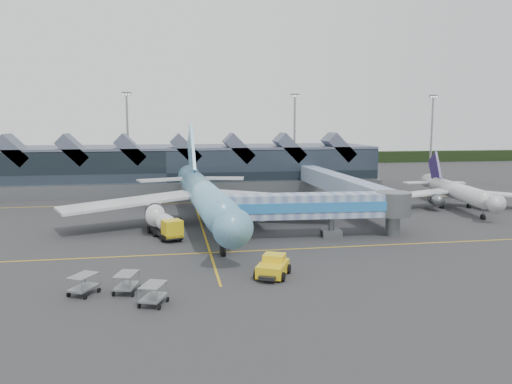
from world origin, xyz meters
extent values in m
plane|color=#28282A|center=(0.00, 0.00, 0.00)|extent=(260.00, 260.00, 0.00)
cube|color=gold|center=(0.00, -8.00, 0.01)|extent=(120.00, 0.25, 0.01)
cube|color=gold|center=(0.00, 28.00, 0.01)|extent=(120.00, 0.25, 0.01)
cube|color=gold|center=(0.00, 10.00, 0.01)|extent=(0.25, 60.00, 0.01)
cube|color=black|center=(0.00, 110.00, 2.00)|extent=(260.00, 4.00, 4.00)
cube|color=black|center=(-5.00, 48.00, 4.50)|extent=(90.00, 20.00, 9.00)
cube|color=#51596C|center=(-5.00, 48.00, 9.20)|extent=(90.00, 20.00, 0.60)
cube|color=slate|center=(-5.00, 37.00, 1.30)|extent=(90.00, 2.50, 2.60)
cube|color=#51596C|center=(-34.00, 41.00, 9.30)|extent=(6.43, 6.00, 6.43)
cube|color=#51596C|center=(-23.00, 41.00, 9.30)|extent=(6.43, 6.00, 6.43)
cube|color=#51596C|center=(-12.00, 41.00, 9.30)|extent=(6.43, 6.00, 6.43)
cube|color=#51596C|center=(-1.00, 41.00, 9.30)|extent=(6.43, 6.00, 6.43)
cube|color=#51596C|center=(10.00, 41.00, 9.30)|extent=(6.43, 6.00, 6.43)
cube|color=#51596C|center=(21.00, 41.00, 9.30)|extent=(6.43, 6.00, 6.43)
cube|color=#51596C|center=(32.00, 41.00, 9.30)|extent=(6.43, 6.00, 6.43)
cylinder|color=gray|center=(-15.00, 72.00, 11.00)|extent=(0.56, 0.56, 22.00)
cube|color=slate|center=(-15.00, 72.00, 22.00)|extent=(2.40, 0.50, 0.90)
cylinder|color=gray|center=(30.00, 72.00, 11.00)|extent=(0.56, 0.56, 22.00)
cube|color=slate|center=(30.00, 72.00, 22.00)|extent=(2.40, 0.50, 0.90)
cylinder|color=gray|center=(70.00, 70.00, 11.00)|extent=(0.56, 0.56, 22.00)
cube|color=slate|center=(70.00, 70.00, 22.00)|extent=(2.40, 0.50, 0.90)
cylinder|color=#619BC5|center=(0.48, 6.32, 4.42)|extent=(5.84, 33.36, 4.10)
cone|color=#619BC5|center=(1.50, -13.10, 4.42)|extent=(4.39, 5.90, 4.10)
cube|color=black|center=(1.54, -13.81, 5.28)|extent=(1.57, 0.42, 0.48)
cone|color=#619BC5|center=(-0.59, 26.68, 4.73)|extent=(4.49, 7.79, 4.10)
cube|color=silver|center=(-10.05, 7.14, 3.70)|extent=(19.59, 12.43, 1.35)
cube|color=silver|center=(10.87, 8.24, 3.70)|extent=(19.58, 10.77, 1.35)
cylinder|color=silver|center=(-6.37, 3.58, 2.68)|extent=(2.83, 5.82, 2.54)
cylinder|color=silver|center=(7.58, 4.32, 2.68)|extent=(2.83, 5.82, 2.54)
cube|color=#619BC5|center=(-0.49, 24.78, 9.00)|extent=(1.04, 10.50, 11.29)
cube|color=silver|center=(-5.56, 24.99, 4.73)|extent=(9.13, 5.67, 0.27)
cube|color=silver|center=(4.52, 25.52, 4.73)|extent=(9.01, 4.88, 0.27)
cylinder|color=slate|center=(1.30, -9.31, 1.19)|extent=(0.30, 0.30, 2.37)
cylinder|color=slate|center=(-3.07, 7.55, 1.19)|extent=(0.30, 0.30, 2.37)
cylinder|color=slate|center=(3.88, 7.92, 1.19)|extent=(0.30, 0.30, 2.37)
cylinder|color=black|center=(1.30, -9.31, 0.43)|extent=(0.56, 1.54, 1.52)
cylinder|color=silver|center=(44.01, 13.62, 3.01)|extent=(5.65, 19.71, 2.79)
cone|color=silver|center=(42.32, 2.32, 3.01)|extent=(3.25, 3.72, 2.79)
cube|color=black|center=(42.25, 1.90, 3.59)|extent=(1.10, 0.49, 0.48)
cone|color=silver|center=(45.78, 25.48, 3.22)|extent=(3.42, 4.82, 2.79)
cube|color=silver|center=(37.69, 15.47, 2.52)|extent=(12.04, 5.49, 0.93)
cube|color=silver|center=(50.59, 13.54, 2.52)|extent=(12.00, 8.42, 0.93)
cylinder|color=slate|center=(39.50, 12.89, 1.82)|extent=(2.20, 3.56, 1.73)
cylinder|color=slate|center=(48.10, 11.60, 1.82)|extent=(2.20, 3.56, 1.73)
cube|color=#27194B|center=(45.62, 24.37, 5.80)|extent=(1.34, 6.26, 6.80)
cube|color=silver|center=(42.55, 25.11, 3.22)|extent=(5.48, 2.45, 0.23)
cube|color=silver|center=(48.76, 24.18, 3.22)|extent=(5.66, 3.84, 0.23)
cylinder|color=slate|center=(42.65, 4.52, 0.81)|extent=(0.26, 0.26, 1.61)
cylinder|color=slate|center=(41.79, 14.80, 0.81)|extent=(0.26, 0.26, 1.61)
cylinder|color=slate|center=(46.47, 14.10, 0.81)|extent=(0.26, 0.26, 1.61)
cylinder|color=black|center=(42.65, 4.52, 0.29)|extent=(0.57, 1.08, 1.03)
cube|color=#657AA8|center=(12.97, -2.47, 4.14)|extent=(20.90, 4.09, 3.01)
cube|color=#2675C0|center=(12.89, -4.08, 4.14)|extent=(20.76, 1.10, 1.25)
cube|color=#657AA8|center=(1.55, -1.94, 4.14)|extent=(2.85, 3.45, 3.12)
cylinder|color=slate|center=(16.08, -2.62, 2.07)|extent=(0.73, 0.73, 4.14)
cube|color=slate|center=(16.08, -2.62, 0.47)|extent=(2.59, 2.19, 0.93)
cylinder|color=black|center=(15.04, -2.57, 0.36)|extent=(0.46, 0.95, 0.93)
cylinder|color=black|center=(17.12, -2.67, 0.36)|extent=(0.46, 0.95, 0.93)
cylinder|color=slate|center=(24.38, -3.01, 4.14)|extent=(4.57, 4.57, 3.12)
cylinder|color=slate|center=(24.38, -3.01, 2.07)|extent=(1.87, 1.87, 4.14)
cube|color=black|center=(-5.21, 1.08, 0.70)|extent=(4.86, 8.70, 0.47)
cube|color=yellow|center=(-4.17, -1.94, 1.69)|extent=(2.80, 2.68, 2.06)
cube|color=black|center=(-3.93, -2.64, 2.15)|extent=(2.00, 0.80, 0.94)
cylinder|color=silver|center=(-5.57, 2.14, 1.97)|extent=(3.80, 5.84, 2.15)
sphere|color=silver|center=(-6.45, 4.71, 1.97)|extent=(2.06, 2.06, 2.06)
sphere|color=silver|center=(-4.69, -0.43, 1.97)|extent=(2.06, 2.06, 2.06)
cylinder|color=black|center=(-5.40, -1.96, 0.47)|extent=(0.61, 0.99, 0.94)
cylinder|color=black|center=(-3.19, -1.20, 0.47)|extent=(0.61, 0.99, 0.94)
cylinder|color=black|center=(-6.47, 1.14, 0.47)|extent=(0.61, 0.99, 0.94)
cylinder|color=black|center=(-4.25, 1.90, 0.47)|extent=(0.61, 0.99, 0.94)
cylinder|color=black|center=(-7.23, 3.36, 0.47)|extent=(0.61, 0.99, 0.94)
cylinder|color=black|center=(-5.01, 4.12, 0.47)|extent=(0.61, 0.99, 0.94)
cube|color=yellow|center=(5.24, -17.75, 0.78)|extent=(3.93, 4.69, 1.12)
cube|color=yellow|center=(5.52, -17.14, 1.62)|extent=(2.58, 2.47, 0.78)
cube|color=black|center=(4.34, -19.68, 0.50)|extent=(1.80, 1.47, 0.34)
cylinder|color=black|center=(3.51, -18.42, 0.45)|extent=(0.68, 0.95, 0.90)
cylinder|color=black|center=(5.84, -19.51, 0.45)|extent=(0.68, 0.95, 0.90)
cylinder|color=black|center=(4.64, -15.99, 0.45)|extent=(0.68, 0.95, 0.90)
cylinder|color=black|center=(6.97, -17.07, 0.45)|extent=(0.68, 0.95, 0.90)
cube|color=gray|center=(-8.23, -20.22, 0.63)|extent=(2.19, 2.84, 0.17)
cube|color=gray|center=(-8.23, -20.22, 1.71)|extent=(2.19, 2.84, 0.09)
cylinder|color=black|center=(-7.16, -19.56, 0.21)|extent=(0.24, 0.43, 0.41)
cube|color=gray|center=(-5.84, -23.56, 0.63)|extent=(2.38, 2.91, 0.17)
cube|color=gray|center=(-5.84, -23.56, 1.71)|extent=(2.38, 2.91, 0.09)
cylinder|color=black|center=(-4.71, -23.02, 0.21)|extent=(0.27, 0.43, 0.41)
cube|color=gray|center=(-11.83, -20.07, 0.63)|extent=(2.62, 2.97, 0.17)
cube|color=gray|center=(-11.83, -20.07, 1.71)|extent=(2.62, 2.97, 0.09)
cylinder|color=black|center=(-10.64, -19.70, 0.21)|extent=(0.32, 0.42, 0.41)
camera|label=1|loc=(-4.27, -63.23, 14.73)|focal=35.00mm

